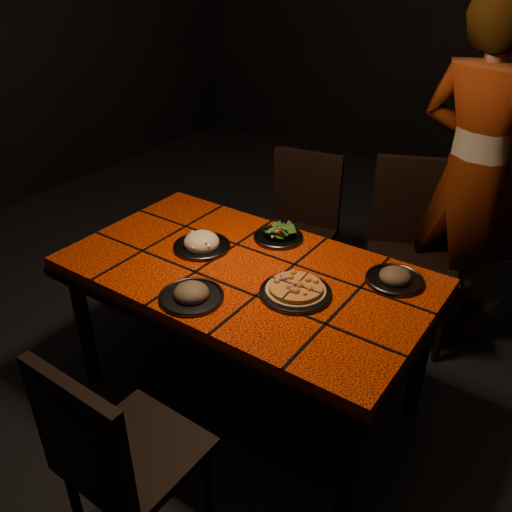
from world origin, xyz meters
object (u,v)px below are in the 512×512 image
Objects in this scene: plate_pizza at (296,291)px; plate_pasta at (202,244)px; chair_far_right at (412,241)px; diner at (473,175)px; dining_table at (246,283)px; chair_far_left at (300,220)px; chair_near at (114,454)px.

plate_pasta reaches higher than plate_pizza.
diner reaches higher than chair_far_right.
dining_table is 0.86× the size of diner.
diner is at bearing 18.06° from chair_far_right.
chair_far_left is 3.15× the size of plate_pizza.
chair_far_left reaches higher than dining_table.
chair_far_left is 3.50× the size of plate_pasta.
plate_pizza is (0.17, 0.86, 0.24)m from chair_near.
chair_far_right reaches higher than dining_table.
plate_pizza is at bearing -71.29° from chair_far_left.
plate_pizza is 0.56m from plate_pasta.
dining_table is 0.29m from plate_pasta.
chair_far_right is 1.04m from plate_pizza.
dining_table is 1.74× the size of chair_far_left.
chair_near is 1.04m from plate_pasta.
chair_near reaches higher than plate_pasta.
chair_far_right is 3.80× the size of plate_pasta.
diner is at bearing 51.84° from plate_pasta.
chair_near is at bearing -82.60° from dining_table.
plate_pasta is at bearing 70.09° from diner.
plate_pizza is at bearing -7.70° from plate_pasta.
diner is (0.61, 1.16, 0.27)m from dining_table.
chair_far_left is 1.13m from plate_pizza.
chair_far_right reaches higher than chair_near.
plate_pasta is at bearing 172.30° from plate_pizza.
chair_near is at bearing -89.14° from chair_far_left.
chair_far_right is 3.43× the size of plate_pizza.
diner is (0.87, 0.24, 0.41)m from chair_far_left.
dining_table is 0.96m from chair_far_left.
plate_pasta is at bearing -101.78° from chair_far_left.
chair_far_left reaches higher than chair_near.
dining_table is at bearing -6.27° from plate_pasta.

